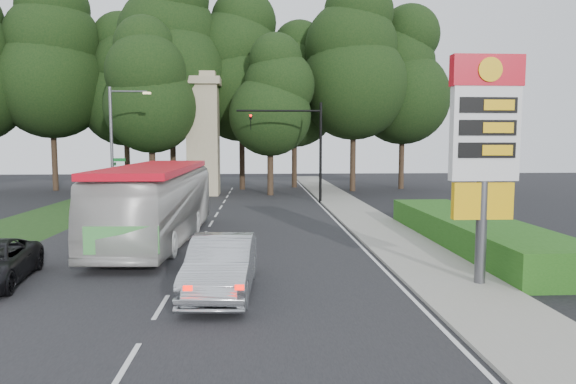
{
  "coord_description": "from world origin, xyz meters",
  "views": [
    {
      "loc": [
        2.59,
        -12.77,
        4.3
      ],
      "look_at": [
        3.83,
        9.26,
        2.2
      ],
      "focal_mm": 32.0,
      "sensor_mm": 36.0,
      "label": 1
    }
  ],
  "objects": [
    {
      "name": "tree_west_mid",
      "position": [
        -16.0,
        35.0,
        11.69
      ],
      "size": [
        9.8,
        9.8,
        19.25
      ],
      "color": "#2D2116",
      "rests_on": "ground"
    },
    {
      "name": "tree_east_mid",
      "position": [
        11.0,
        33.0,
        11.35
      ],
      "size": [
        9.52,
        9.52,
        18.7
      ],
      "color": "#2D2116",
      "rests_on": "ground"
    },
    {
      "name": "tree_east_near",
      "position": [
        6.0,
        37.0,
        9.68
      ],
      "size": [
        8.12,
        8.12,
        15.95
      ],
      "color": "#2D2116",
      "rests_on": "ground"
    },
    {
      "name": "tree_center_left",
      "position": [
        -5.0,
        33.0,
        12.02
      ],
      "size": [
        10.08,
        10.08,
        19.8
      ],
      "color": "#2D2116",
      "rests_on": "ground"
    },
    {
      "name": "traffic_signal_mast",
      "position": [
        5.68,
        24.0,
        4.67
      ],
      "size": [
        6.1,
        0.35,
        7.2
      ],
      "color": "black",
      "rests_on": "ground"
    },
    {
      "name": "streetlight_signs",
      "position": [
        -6.99,
        22.01,
        4.44
      ],
      "size": [
        2.75,
        0.98,
        8.0
      ],
      "color": "#59595E",
      "rests_on": "ground"
    },
    {
      "name": "tree_west_near",
      "position": [
        -10.0,
        37.0,
        10.02
      ],
      "size": [
        8.4,
        8.4,
        16.5
      ],
      "color": "#2D2116",
      "rests_on": "ground"
    },
    {
      "name": "tree_monument_left",
      "position": [
        -6.0,
        29.0,
        8.68
      ],
      "size": [
        7.28,
        7.28,
        14.3
      ],
      "color": "#2D2116",
      "rests_on": "ground"
    },
    {
      "name": "road_surface",
      "position": [
        0.0,
        12.0,
        0.01
      ],
      "size": [
        14.0,
        80.0,
        0.02
      ],
      "primitive_type": "cube",
      "color": "black",
      "rests_on": "ground"
    },
    {
      "name": "sidewalk_right",
      "position": [
        8.5,
        12.0,
        0.06
      ],
      "size": [
        3.0,
        80.0,
        0.12
      ],
      "primitive_type": "cube",
      "color": "gray",
      "rests_on": "ground"
    },
    {
      "name": "monument",
      "position": [
        -2.0,
        30.0,
        5.1
      ],
      "size": [
        3.0,
        3.0,
        10.05
      ],
      "color": "tan",
      "rests_on": "ground"
    },
    {
      "name": "ground",
      "position": [
        0.0,
        0.0,
        0.0
      ],
      "size": [
        120.0,
        120.0,
        0.0
      ],
      "primitive_type": "plane",
      "color": "black",
      "rests_on": "ground"
    },
    {
      "name": "tree_monument_right",
      "position": [
        3.5,
        29.5,
        8.01
      ],
      "size": [
        6.72,
        6.72,
        13.2
      ],
      "color": "#2D2116",
      "rests_on": "ground"
    },
    {
      "name": "hedge",
      "position": [
        11.5,
        8.0,
        0.6
      ],
      "size": [
        3.0,
        14.0,
        1.2
      ],
      "primitive_type": "cube",
      "color": "#1F4E15",
      "rests_on": "ground"
    },
    {
      "name": "sedan_silver",
      "position": [
        1.5,
        1.67,
        0.82
      ],
      "size": [
        1.98,
        5.06,
        1.64
      ],
      "primitive_type": "imported",
      "rotation": [
        0.0,
        0.0,
        -0.05
      ],
      "color": "#B5B8BD",
      "rests_on": "ground"
    },
    {
      "name": "grass_verge_left",
      "position": [
        -9.5,
        18.0,
        0.01
      ],
      "size": [
        5.0,
        50.0,
        0.02
      ],
      "primitive_type": "cube",
      "color": "#193814",
      "rests_on": "ground"
    },
    {
      "name": "tree_center_right",
      "position": [
        1.0,
        35.0,
        11.02
      ],
      "size": [
        9.24,
        9.24,
        18.15
      ],
      "color": "#2D2116",
      "rests_on": "ground"
    },
    {
      "name": "transit_bus",
      "position": [
        -1.83,
        9.58,
        1.68
      ],
      "size": [
        3.32,
        12.15,
        3.35
      ],
      "primitive_type": "imported",
      "rotation": [
        0.0,
        0.0,
        -0.04
      ],
      "color": "silver",
      "rests_on": "ground"
    },
    {
      "name": "tree_far_east",
      "position": [
        16.0,
        35.0,
        10.35
      ],
      "size": [
        8.68,
        8.68,
        17.05
      ],
      "color": "#2D2116",
      "rests_on": "ground"
    },
    {
      "name": "gas_station_pylon",
      "position": [
        9.2,
        1.99,
        4.45
      ],
      "size": [
        2.1,
        0.45,
        6.85
      ],
      "color": "#59595E",
      "rests_on": "ground"
    }
  ]
}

